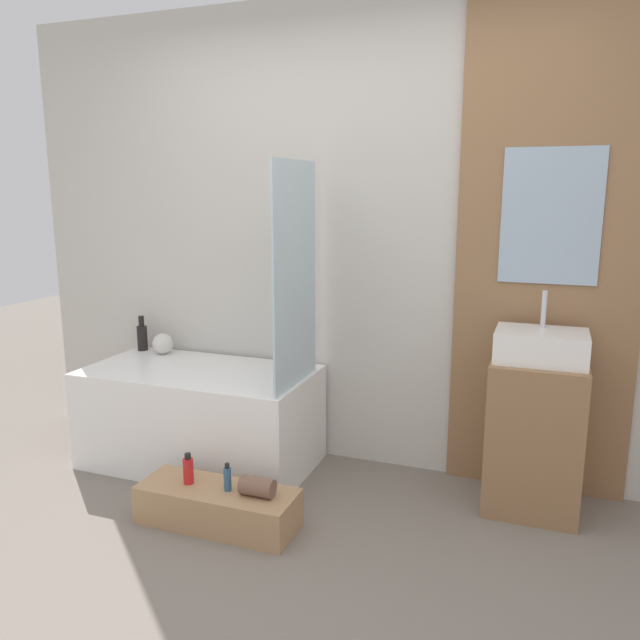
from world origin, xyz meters
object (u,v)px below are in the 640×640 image
wooden_step_bench (218,506)px  bottle_soap_primary (188,470)px  bathtub (201,416)px  vase_round_light (163,344)px  bottle_soap_secondary (227,478)px  sink (541,346)px  vase_tall_dark (142,336)px

wooden_step_bench → bottle_soap_primary: bottle_soap_primary is taller
bathtub → vase_round_light: bearing=149.8°
vase_round_light → bottle_soap_secondary: (0.89, -0.82, -0.39)m
vase_round_light → bottle_soap_primary: vase_round_light is taller
wooden_step_bench → sink: bearing=26.7°
vase_round_light → bottle_soap_primary: (0.68, -0.82, -0.38)m
bathtub → bottle_soap_primary: bearing=-64.4°
vase_tall_dark → vase_round_light: vase_tall_dark is taller
vase_tall_dark → vase_round_light: size_ratio=1.72×
vase_round_light → bottle_soap_secondary: vase_round_light is taller
bathtub → wooden_step_bench: size_ratio=1.69×
wooden_step_bench → bottle_soap_primary: (-0.15, 0.00, 0.16)m
bathtub → vase_round_light: (-0.40, 0.23, 0.35)m
sink → bottle_soap_secondary: 1.63m
sink → bottle_soap_secondary: (-1.34, -0.70, -0.59)m
bathtub → bottle_soap_secondary: 0.77m
vase_tall_dark → bottle_soap_secondary: 1.42m
wooden_step_bench → sink: 1.74m
sink → bottle_soap_primary: sink is taller
bathtub → bottle_soap_secondary: (0.49, -0.59, -0.04)m
vase_tall_dark → sink: bearing=-3.5°
bottle_soap_secondary → bottle_soap_primary: bearing=180.0°
vase_tall_dark → bottle_soap_primary: vase_tall_dark is taller
bathtub → vase_tall_dark: bearing=155.3°
wooden_step_bench → vase_round_light: (-0.83, 0.82, 0.54)m
bathtub → wooden_step_bench: (0.44, -0.59, -0.19)m
bottle_soap_secondary → wooden_step_bench: bearing=180.0°
bathtub → bottle_soap_primary: bathtub is taller
vase_tall_dark → bottle_soap_secondary: size_ratio=1.64×
vase_round_light → vase_tall_dark: bearing=169.3°
bathtub → sink: (1.83, 0.12, 0.56)m
sink → bottle_soap_secondary: bearing=-152.3°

